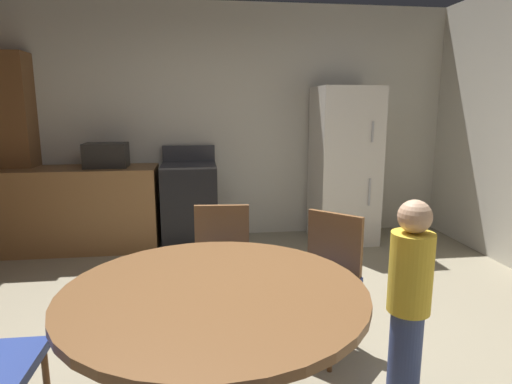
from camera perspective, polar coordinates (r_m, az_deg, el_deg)
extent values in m
plane|color=gray|center=(2.80, 0.32, -22.16)|extent=(14.00, 14.00, 0.00)
cube|color=beige|center=(5.20, -4.11, 9.05)|extent=(5.62, 0.12, 2.70)
cube|color=olive|center=(5.09, -22.53, -2.07)|extent=(1.73, 0.60, 0.90)
cube|color=brown|center=(5.37, -29.21, 4.52)|extent=(0.44, 0.36, 2.10)
cube|color=black|center=(4.91, -8.71, -1.78)|extent=(0.60, 0.60, 0.90)
cube|color=#38383D|center=(4.83, -8.87, 3.55)|extent=(0.60, 0.60, 0.02)
cube|color=#38383D|center=(5.10, -8.85, 5.07)|extent=(0.60, 0.04, 0.18)
cube|color=silver|center=(5.06, 11.52, 3.46)|extent=(0.68, 0.66, 1.76)
cylinder|color=#B2B2B7|center=(4.77, 15.11, 7.67)|extent=(0.02, 0.02, 0.22)
cylinder|color=#B2B2B7|center=(4.85, 14.72, -0.01)|extent=(0.02, 0.02, 0.30)
cube|color=black|center=(4.91, -19.11, 4.60)|extent=(0.44, 0.32, 0.26)
cylinder|color=brown|center=(2.14, -5.30, -22.38)|extent=(0.14, 0.14, 0.72)
cylinder|color=brown|center=(1.96, -5.50, -13.06)|extent=(1.34, 1.34, 0.04)
cylinder|color=brown|center=(2.70, 9.79, -18.38)|extent=(0.03, 0.03, 0.43)
cylinder|color=brown|center=(2.85, 3.46, -16.56)|extent=(0.03, 0.03, 0.43)
cylinder|color=brown|center=(2.98, 12.92, -15.59)|extent=(0.03, 0.03, 0.43)
cylinder|color=brown|center=(3.11, 7.03, -14.14)|extent=(0.03, 0.03, 0.43)
cube|color=navy|center=(2.81, 8.44, -11.85)|extent=(0.57, 0.57, 0.05)
cube|color=brown|center=(2.88, 10.29, -6.81)|extent=(0.30, 0.29, 0.42)
cylinder|color=brown|center=(2.91, -1.07, -15.97)|extent=(0.03, 0.03, 0.43)
cylinder|color=brown|center=(2.92, -8.03, -15.98)|extent=(0.03, 0.03, 0.43)
cylinder|color=brown|center=(3.21, -1.27, -13.20)|extent=(0.03, 0.03, 0.43)
cylinder|color=brown|center=(3.22, -7.48, -13.22)|extent=(0.03, 0.03, 0.43)
cube|color=navy|center=(2.97, -4.53, -10.45)|extent=(0.43, 0.43, 0.05)
cube|color=brown|center=(3.07, -4.50, -5.56)|extent=(0.38, 0.07, 0.42)
cylinder|color=#3D4C84|center=(2.58, 18.99, -19.56)|extent=(0.17, 0.17, 0.50)
cylinder|color=gold|center=(2.38, 19.70, -9.96)|extent=(0.25, 0.25, 0.42)
sphere|color=#D6A884|center=(2.29, 20.19, -3.05)|extent=(0.17, 0.17, 0.17)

